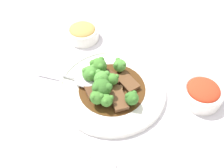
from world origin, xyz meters
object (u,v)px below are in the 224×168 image
at_px(beef_strip_2, 90,91).
at_px(broccoli_floret_5, 102,88).
at_px(broccoli_floret_2, 97,97).
at_px(serving_spoon, 82,79).
at_px(side_bowl_kimchi, 202,93).
at_px(main_plate, 112,89).
at_px(broccoli_floret_6, 108,100).
at_px(beef_strip_3, 115,92).
at_px(broccoli_floret_0, 102,77).
at_px(broccoli_floret_7, 90,73).
at_px(beef_strip_1, 128,82).
at_px(broccoli_floret_4, 98,66).
at_px(broccoli_floret_1, 132,98).
at_px(side_bowl_appetizer, 83,32).
at_px(broccoli_floret_8, 120,65).
at_px(beef_strip_0, 110,76).
at_px(broccoli_floret_3, 113,79).
at_px(beef_strip_4, 119,101).

height_order(beef_strip_2, broccoli_floret_5, broccoli_floret_5).
bearing_deg(broccoli_floret_2, beef_strip_2, -138.33).
bearing_deg(serving_spoon, side_bowl_kimchi, 93.84).
distance_m(main_plate, broccoli_floret_6, 0.07).
xyz_separation_m(beef_strip_3, broccoli_floret_0, (-0.02, -0.04, 0.03)).
xyz_separation_m(broccoli_floret_5, broccoli_floret_7, (-0.05, -0.05, -0.01)).
relative_size(main_plate, beef_strip_1, 4.02).
bearing_deg(broccoli_floret_4, main_plate, 47.64).
xyz_separation_m(broccoli_floret_1, broccoli_floret_2, (0.02, -0.09, 0.00)).
height_order(beef_strip_1, side_bowl_appetizer, side_bowl_appetizer).
distance_m(main_plate, broccoli_floret_8, 0.08).
xyz_separation_m(beef_strip_0, broccoli_floret_3, (0.03, 0.02, 0.02)).
xyz_separation_m(broccoli_floret_1, serving_spoon, (-0.05, -0.16, -0.02)).
xyz_separation_m(main_plate, side_bowl_appetizer, (-0.21, -0.15, 0.02)).
bearing_deg(beef_strip_4, broccoli_floret_4, -139.03).
height_order(beef_strip_4, serving_spoon, serving_spoon).
relative_size(beef_strip_3, broccoli_floret_5, 0.84).
distance_m(broccoli_floret_1, broccoli_floret_8, 0.12).
relative_size(beef_strip_4, side_bowl_kimchi, 0.63).
bearing_deg(side_bowl_appetizer, broccoli_floret_0, 30.52).
height_order(beef_strip_4, broccoli_floret_5, broccoli_floret_5).
relative_size(broccoli_floret_0, broccoli_floret_1, 1.25).
bearing_deg(main_plate, side_bowl_appetizer, -144.34).
bearing_deg(broccoli_floret_7, broccoli_floret_0, 72.90).
bearing_deg(broccoli_floret_4, beef_strip_1, 76.19).
bearing_deg(side_bowl_kimchi, broccoli_floret_3, -84.86).
xyz_separation_m(broccoli_floret_5, broccoli_floret_6, (0.03, 0.02, -0.01)).
bearing_deg(beef_strip_3, broccoli_floret_1, 63.48).
relative_size(broccoli_floret_4, serving_spoon, 0.26).
height_order(broccoli_floret_3, broccoli_floret_5, broccoli_floret_5).
height_order(broccoli_floret_0, serving_spoon, broccoli_floret_0).
xyz_separation_m(beef_strip_3, broccoli_floret_5, (0.02, -0.03, 0.03)).
relative_size(beef_strip_1, broccoli_floret_8, 1.76).
relative_size(broccoli_floret_1, broccoli_floret_3, 0.92).
bearing_deg(beef_strip_3, broccoli_floret_2, -40.51).
xyz_separation_m(beef_strip_2, broccoli_floret_3, (-0.04, 0.06, 0.02)).
bearing_deg(serving_spoon, broccoli_floret_7, 116.07).
distance_m(beef_strip_1, broccoli_floret_1, 0.08).
bearing_deg(main_plate, beef_strip_1, 121.22).
bearing_deg(beef_strip_4, broccoli_floret_8, -169.08).
bearing_deg(broccoli_floret_4, broccoli_floret_2, 13.23).
bearing_deg(beef_strip_4, broccoli_floret_7, -122.77).
bearing_deg(broccoli_floret_6, beef_strip_4, 124.37).
bearing_deg(beef_strip_0, beef_strip_3, 25.03).
xyz_separation_m(main_plate, broccoli_floret_6, (0.07, 0.00, 0.03)).
bearing_deg(broccoli_floret_6, side_bowl_appetizer, -150.88).
xyz_separation_m(broccoli_floret_0, broccoli_floret_4, (-0.04, -0.02, -0.00)).
bearing_deg(broccoli_floret_3, main_plate, -21.27).
height_order(broccoli_floret_3, broccoli_floret_4, broccoli_floret_4).
xyz_separation_m(beef_strip_1, side_bowl_kimchi, (-0.00, 0.21, 0.00)).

